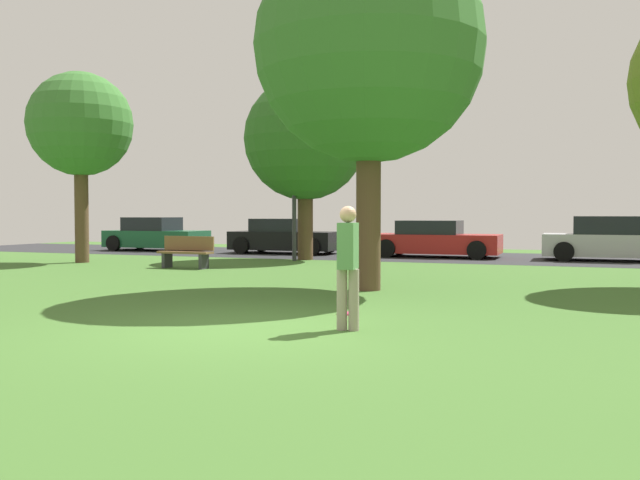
# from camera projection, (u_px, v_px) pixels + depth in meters

# --- Properties ---
(ground_plane) EXTENTS (44.00, 44.00, 0.00)m
(ground_plane) POSITION_uv_depth(u_px,v_px,m) (241.00, 329.00, 8.97)
(ground_plane) COLOR #3D6628
(road_strip) EXTENTS (44.00, 6.40, 0.01)m
(road_strip) POSITION_uv_depth(u_px,v_px,m) (453.00, 257.00, 23.88)
(road_strip) COLOR #28282B
(road_strip) RESTS_ON ground_plane
(maple_tree_near) EXTENTS (4.07, 4.07, 6.07)m
(maple_tree_near) POSITION_uv_depth(u_px,v_px,m) (305.00, 140.00, 22.33)
(maple_tree_near) COLOR brown
(maple_tree_near) RESTS_ON ground_plane
(oak_tree_center) EXTENTS (3.24, 3.24, 5.96)m
(oak_tree_center) POSITION_uv_depth(u_px,v_px,m) (80.00, 126.00, 21.03)
(oak_tree_center) COLOR brown
(oak_tree_center) RESTS_ON ground_plane
(maple_tree_far) EXTENTS (4.59, 4.59, 7.13)m
(maple_tree_far) POSITION_uv_depth(u_px,v_px,m) (369.00, 49.00, 13.34)
(maple_tree_far) COLOR brown
(maple_tree_far) RESTS_ON ground_plane
(person_bystander) EXTENTS (0.30, 0.34, 1.64)m
(person_bystander) POSITION_uv_depth(u_px,v_px,m) (348.00, 262.00, 8.81)
(person_bystander) COLOR gray
(person_bystander) RESTS_ON ground_plane
(frisbee_disc) EXTENTS (0.27, 0.27, 0.03)m
(frisbee_disc) POSITION_uv_depth(u_px,v_px,m) (346.00, 313.00, 10.25)
(frisbee_disc) COLOR #EA2D6B
(frisbee_disc) RESTS_ON ground_plane
(parked_car_green) EXTENTS (4.21, 2.01, 1.39)m
(parked_car_green) POSITION_uv_depth(u_px,v_px,m) (155.00, 235.00, 28.11)
(parked_car_green) COLOR #195633
(parked_car_green) RESTS_ON ground_plane
(parked_car_black) EXTENTS (4.18, 1.99, 1.35)m
(parked_car_black) POSITION_uv_depth(u_px,v_px,m) (284.00, 237.00, 26.05)
(parked_car_black) COLOR black
(parked_car_black) RESTS_ON ground_plane
(parked_car_red) EXTENTS (4.45, 2.07, 1.30)m
(parked_car_red) POSITION_uv_depth(u_px,v_px,m) (434.00, 240.00, 23.86)
(parked_car_red) COLOR #B21E1E
(parked_car_red) RESTS_ON ground_plane
(parked_car_silver) EXTENTS (4.53, 2.03, 1.46)m
(parked_car_silver) POSITION_uv_depth(u_px,v_px,m) (615.00, 241.00, 21.85)
(parked_car_silver) COLOR #B7B7BC
(parked_car_silver) RESTS_ON ground_plane
(park_bench) EXTENTS (1.60, 0.45, 0.90)m
(park_bench) POSITION_uv_depth(u_px,v_px,m) (186.00, 252.00, 18.93)
(park_bench) COLOR brown
(park_bench) RESTS_ON ground_plane
(street_lamp_post) EXTENTS (0.14, 0.14, 4.50)m
(street_lamp_post) POSITION_uv_depth(u_px,v_px,m) (294.00, 192.00, 21.88)
(street_lamp_post) COLOR #2D2D33
(street_lamp_post) RESTS_ON ground_plane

